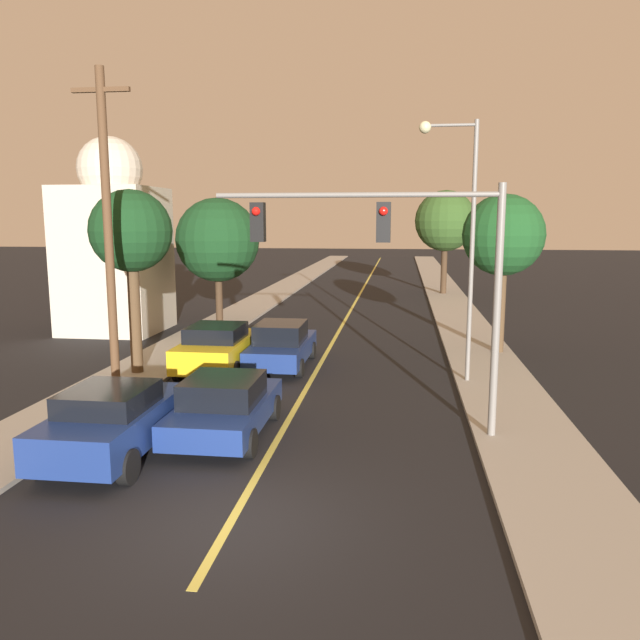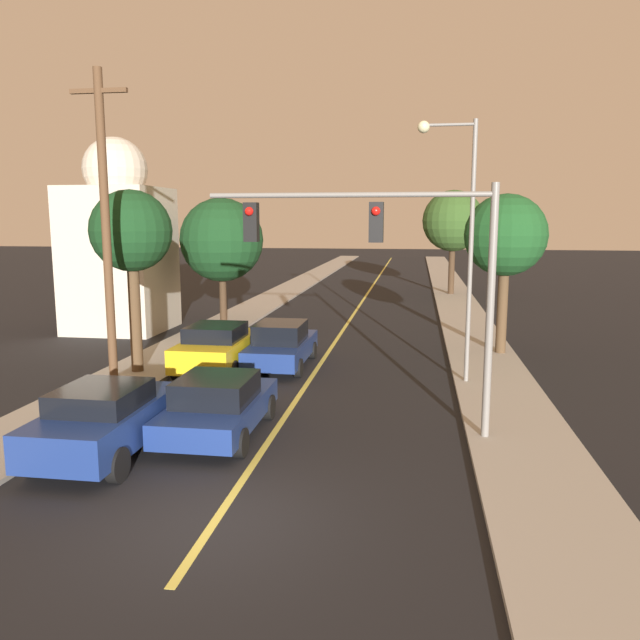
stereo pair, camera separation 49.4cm
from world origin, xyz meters
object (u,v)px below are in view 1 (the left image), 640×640
Objects in this scene: tree_left_far at (218,240)px; domed_building_left at (114,245)px; car_near_lane_second at (282,345)px; car_outer_lane_second at (218,347)px; traffic_signal_mast at (399,253)px; streetlamp_right at (461,219)px; utility_pole_left at (108,232)px; tree_right_far at (445,221)px; tree_left_near at (131,233)px; tree_right_near at (503,236)px; car_outer_lane_front at (113,420)px; car_near_lane_front at (225,406)px.

domed_building_left reaches higher than tree_left_far.
car_outer_lane_second is at bearing -154.99° from car_near_lane_second.
traffic_signal_mast is 0.83× the size of streetlamp_right.
domed_building_left is at bearing 114.99° from utility_pole_left.
car_near_lane_second is 23.36m from tree_right_far.
streetlamp_right is at bearing 18.18° from utility_pole_left.
streetlamp_right is 10.14m from utility_pole_left.
tree_left_near is 13.13m from tree_right_near.
car_outer_lane_front is 32.09m from tree_right_far.
tree_right_far is 0.79× the size of domed_building_left.
streetlamp_right is at bearing 44.17° from car_near_lane_front.
tree_right_far is (11.18, 14.90, 0.82)m from tree_left_far.
tree_left_far is at bearing 106.12° from car_outer_lane_second.
traffic_signal_mast is at bearing -111.60° from tree_right_near.
car_outer_lane_second is at bearing -111.22° from tree_right_far.
car_outer_lane_second is at bearing -157.73° from tree_right_near.
car_outer_lane_front is at bearing -106.20° from tree_right_far.
tree_left_near is 0.86× the size of tree_right_far.
streetlamp_right reaches higher than car_near_lane_front.
streetlamp_right is 1.14× the size of tree_right_far.
domed_building_left reaches higher than traffic_signal_mast.
car_near_lane_front is 2.56m from car_outer_lane_front.
tree_right_far is (1.11, 23.34, -0.12)m from streetlamp_right.
utility_pole_left reaches higher than streetlamp_right.
utility_pole_left is 2.90m from tree_left_near.
tree_left_near is at bearing -91.24° from tree_left_far.
utility_pole_left is at bearing 114.73° from car_outer_lane_front.
tree_left_far reaches higher than car_outer_lane_second.
car_near_lane_second is 8.35m from traffic_signal_mast.
tree_left_far is at bearing 98.36° from car_outer_lane_front.
streetlamp_right is at bearing -113.75° from tree_right_near.
car_outer_lane_front is at bearing -159.91° from traffic_signal_mast.
tree_right_near is 18.90m from tree_right_far.
tree_right_near is at bearing 22.27° from car_outer_lane_second.
car_outer_lane_front is 7.25m from traffic_signal_mast.
tree_left_near is 26.26m from tree_right_far.
tree_right_near is at bearing 68.40° from traffic_signal_mast.
tree_left_near reaches higher than car_outer_lane_second.
streetlamp_right is at bearing -27.07° from domed_building_left.
car_outer_lane_front is 5.93m from utility_pole_left.
streetlamp_right is 1.32× the size of tree_left_far.
tree_right_near is 0.86× the size of tree_right_far.
tree_right_near is (11.60, 7.63, -0.28)m from utility_pole_left.
car_near_lane_second is at bearing 166.27° from streetlamp_right.
tree_right_near is (12.22, 4.79, -0.17)m from tree_left_near.
tree_right_far is at bearing 76.62° from car_near_lane_front.
tree_left_far is 0.86× the size of tree_right_far.
utility_pole_left reaches higher than car_outer_lane_front.
tree_right_far reaches higher than tree_right_near.
car_outer_lane_second is 8.85m from streetlamp_right.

